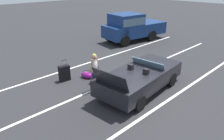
# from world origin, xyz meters

# --- Properties ---
(ground_plane) EXTENTS (80.00, 80.00, 0.00)m
(ground_plane) POSITION_xyz_m (0.00, 0.00, 0.00)
(ground_plane) COLOR #28282B
(lot_line_near) EXTENTS (18.00, 0.12, 0.01)m
(lot_line_near) POSITION_xyz_m (0.00, -1.30, 0.00)
(lot_line_near) COLOR silver
(lot_line_near) RESTS_ON ground_plane
(lot_line_mid) EXTENTS (18.00, 0.12, 0.01)m
(lot_line_mid) POSITION_xyz_m (0.00, 1.40, 0.00)
(lot_line_mid) COLOR silver
(lot_line_mid) RESTS_ON ground_plane
(lot_line_far) EXTENTS (18.00, 0.12, 0.01)m
(lot_line_far) POSITION_xyz_m (0.00, 4.10, 0.00)
(lot_line_far) COLOR silver
(lot_line_far) RESTS_ON ground_plane
(convertible_car) EXTENTS (4.30, 2.14, 1.52)m
(convertible_car) POSITION_xyz_m (0.20, 0.02, 0.59)
(convertible_car) COLOR black
(convertible_car) RESTS_ON ground_plane
(suitcase_large_black) EXTENTS (0.50, 0.33, 1.05)m
(suitcase_large_black) POSITION_xyz_m (-1.75, 3.07, 0.37)
(suitcase_large_black) COLOR black
(suitcase_large_black) RESTS_ON ground_plane
(suitcase_medium_bright) EXTENTS (0.32, 0.44, 0.84)m
(suitcase_medium_bright) POSITION_xyz_m (-0.88, 1.81, 0.31)
(suitcase_medium_bright) COLOR #991E8C
(suitcase_medium_bright) RESTS_ON ground_plane
(duffel_bag) EXTENTS (0.47, 0.70, 0.34)m
(duffel_bag) POSITION_xyz_m (-0.85, 2.57, 0.16)
(duffel_bag) COLOR #991E8C
(duffel_bag) RESTS_ON ground_plane
(traveler_person) EXTENTS (0.60, 0.31, 1.65)m
(traveler_person) POSITION_xyz_m (-1.36, 1.33, 0.93)
(traveler_person) COLOR #1E2338
(traveler_person) RESTS_ON ground_plane
(parked_pickup_truck_near) EXTENTS (5.22, 2.64, 2.10)m
(parked_pickup_truck_near) POSITION_xyz_m (5.73, 5.54, 1.11)
(parked_pickup_truck_near) COLOR navy
(parked_pickup_truck_near) RESTS_ON ground_plane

